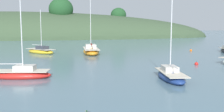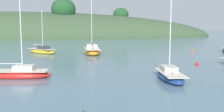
{
  "view_description": "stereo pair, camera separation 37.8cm",
  "coord_description": "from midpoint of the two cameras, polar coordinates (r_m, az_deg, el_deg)",
  "views": [
    {
      "loc": [
        -4.6,
        -8.43,
        4.71
      ],
      "look_at": [
        0.0,
        20.0,
        1.2
      ],
      "focal_mm": 40.77,
      "sensor_mm": 36.0,
      "label": 1
    },
    {
      "loc": [
        -4.23,
        -8.49,
        4.71
      ],
      "look_at": [
        0.0,
        20.0,
        1.2
      ],
      "focal_mm": 40.77,
      "sensor_mm": 36.0,
      "label": 2
    }
  ],
  "objects": [
    {
      "name": "sailboat_teal_outer",
      "position": [
        22.77,
        13.32,
        -4.3
      ],
      "size": [
        2.33,
        5.54,
        7.99
      ],
      "color": "navy",
      "rests_on": "ground"
    },
    {
      "name": "mooring_buoy_channel",
      "position": [
        48.31,
        17.8,
        1.17
      ],
      "size": [
        0.44,
        0.44,
        0.54
      ],
      "color": "orange",
      "rests_on": "ground"
    },
    {
      "name": "sailboat_black_sloop",
      "position": [
        24.32,
        -19.49,
        -3.78
      ],
      "size": [
        5.74,
        2.61,
        7.99
      ],
      "color": "red",
      "rests_on": "ground"
    },
    {
      "name": "far_shoreline_hill",
      "position": [
        99.76,
        -20.41,
        3.87
      ],
      "size": [
        150.0,
        36.0,
        23.72
      ],
      "color": "#384C33",
      "rests_on": "ground"
    },
    {
      "name": "sailboat_navy_dinghy",
      "position": [
        42.35,
        -4.24,
        1.16
      ],
      "size": [
        2.58,
        7.49,
        10.06
      ],
      "color": "orange",
      "rests_on": "ground"
    },
    {
      "name": "mooring_buoy_inner",
      "position": [
        31.76,
        18.83,
        -1.73
      ],
      "size": [
        0.44,
        0.44,
        0.54
      ],
      "color": "red",
      "rests_on": "ground"
    },
    {
      "name": "sailboat_red_portside",
      "position": [
        44.45,
        -15.18,
        1.1
      ],
      "size": [
        5.66,
        5.78,
        7.42
      ],
      "color": "gold",
      "rests_on": "ground"
    }
  ]
}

